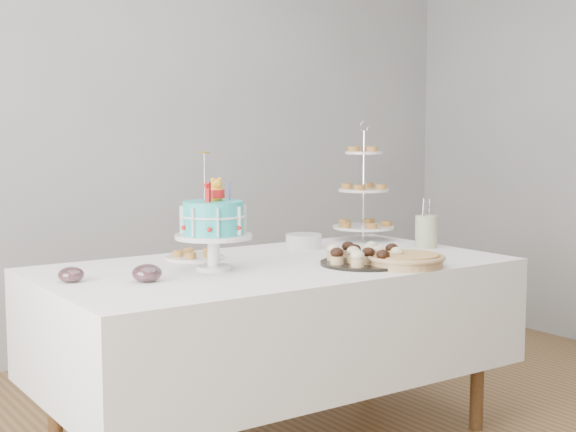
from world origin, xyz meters
TOP-DOWN VIEW (x-y plane):
  - walls at (0.00, 0.00)m, footprint 5.04×4.04m
  - table at (0.00, 0.30)m, footprint 1.92×1.02m
  - birthday_cake at (-0.29, 0.31)m, footprint 0.30×0.30m
  - cupcake_tray at (0.28, 0.07)m, footprint 0.37×0.37m
  - pie at (0.39, -0.06)m, footprint 0.33×0.33m
  - tiered_stand at (0.76, 0.65)m, footprint 0.31×0.31m
  - plate_stack at (0.35, 0.59)m, footprint 0.17×0.17m
  - pastry_plate at (-0.22, 0.60)m, footprint 0.25×0.25m
  - jam_bowl_a at (-0.61, 0.23)m, footprint 0.11×0.11m
  - jam_bowl_b at (-0.84, 0.38)m, footprint 0.09×0.09m
  - utensil_pitcher at (0.84, 0.28)m, footprint 0.11×0.10m

SIDE VIEW (x-z plane):
  - table at x=0.00m, z-range 0.16..0.93m
  - pastry_plate at x=-0.22m, z-range 0.77..0.81m
  - jam_bowl_b at x=-0.84m, z-range 0.77..0.82m
  - pie at x=0.39m, z-range 0.77..0.82m
  - jam_bowl_a at x=-0.61m, z-range 0.77..0.83m
  - plate_stack at x=0.35m, z-range 0.77..0.84m
  - cupcake_tray at x=0.28m, z-range 0.77..0.85m
  - utensil_pitcher at x=0.84m, z-range 0.74..0.97m
  - birthday_cake at x=-0.29m, z-range 0.66..1.13m
  - tiered_stand at x=0.76m, z-range 0.72..1.32m
  - walls at x=0.00m, z-range 0.00..2.70m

